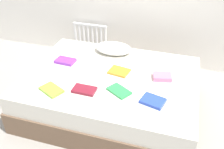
% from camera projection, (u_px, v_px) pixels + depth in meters
% --- Properties ---
extents(ground_plane, '(8.00, 8.00, 0.00)m').
position_uv_depth(ground_plane, '(111.00, 108.00, 3.14)').
color(ground_plane, '#9E998E').
extents(bed, '(2.00, 1.50, 0.50)m').
position_uv_depth(bed, '(111.00, 93.00, 3.00)').
color(bed, brown).
rests_on(bed, ground).
extents(radiator, '(0.57, 0.04, 0.46)m').
position_uv_depth(radiator, '(90.00, 37.00, 4.08)').
color(radiator, white).
rests_on(radiator, ground).
extents(pillow, '(0.49, 0.33, 0.12)m').
position_uv_depth(pillow, '(113.00, 48.00, 3.30)').
color(pillow, white).
rests_on(pillow, bed).
extents(textbook_purple, '(0.25, 0.17, 0.04)m').
position_uv_depth(textbook_purple, '(65.00, 61.00, 3.10)').
color(textbook_purple, purple).
rests_on(textbook_purple, bed).
extents(textbook_pink, '(0.23, 0.19, 0.05)m').
position_uv_depth(textbook_pink, '(162.00, 77.00, 2.79)').
color(textbook_pink, pink).
rests_on(textbook_pink, bed).
extents(textbook_green, '(0.29, 0.26, 0.02)m').
position_uv_depth(textbook_green, '(119.00, 91.00, 2.60)').
color(textbook_green, green).
rests_on(textbook_green, bed).
extents(textbook_blue, '(0.26, 0.22, 0.03)m').
position_uv_depth(textbook_blue, '(153.00, 101.00, 2.45)').
color(textbook_blue, '#2847B7').
rests_on(textbook_blue, bed).
extents(textbook_lime, '(0.29, 0.25, 0.03)m').
position_uv_depth(textbook_lime, '(51.00, 90.00, 2.61)').
color(textbook_lime, '#8CC638').
rests_on(textbook_lime, bed).
extents(textbook_maroon, '(0.25, 0.15, 0.03)m').
position_uv_depth(textbook_maroon, '(84.00, 90.00, 2.61)').
color(textbook_maroon, maroon).
rests_on(textbook_maroon, bed).
extents(textbook_orange, '(0.26, 0.22, 0.02)m').
position_uv_depth(textbook_orange, '(119.00, 71.00, 2.91)').
color(textbook_orange, orange).
rests_on(textbook_orange, bed).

